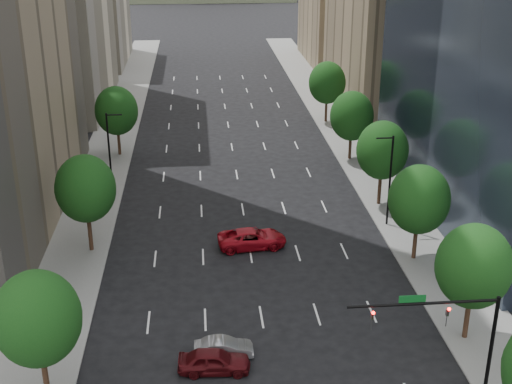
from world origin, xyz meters
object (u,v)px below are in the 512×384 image
object	(u,v)px
traffic_signal	(455,326)
car_silver	(224,348)
car_maroon	(214,361)
car_red_far	(252,238)

from	to	relation	value
traffic_signal	car_silver	xyz separation A→B (m)	(-13.53, 5.40, -4.51)
car_maroon	car_red_far	distance (m)	18.17
car_silver	car_red_far	bearing A→B (deg)	-11.31
car_maroon	car_red_far	world-z (taller)	car_red_far
car_maroon	car_silver	world-z (taller)	car_maroon
car_maroon	car_red_far	size ratio (longest dim) A/B	0.77
car_silver	traffic_signal	bearing A→B (deg)	-111.68
car_red_far	car_maroon	bearing A→B (deg)	162.08
car_silver	car_red_far	xyz separation A→B (m)	(3.26, 16.14, 0.19)
traffic_signal	car_maroon	distance (m)	15.35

